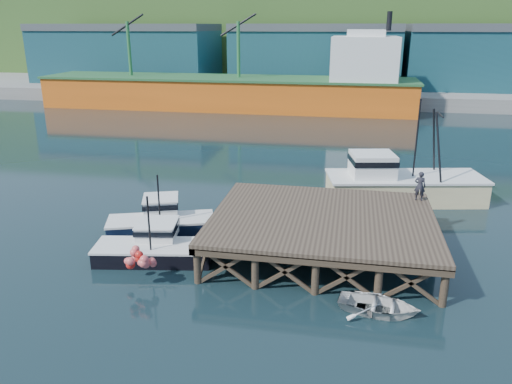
% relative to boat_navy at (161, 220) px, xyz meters
% --- Properties ---
extents(ground, '(300.00, 300.00, 0.00)m').
position_rel_boat_navy_xyz_m(ground, '(4.21, -0.88, -0.79)').
color(ground, black).
rests_on(ground, ground).
extents(wharf, '(12.00, 10.00, 2.62)m').
position_rel_boat_navy_xyz_m(wharf, '(9.71, -1.07, 1.15)').
color(wharf, brown).
rests_on(wharf, ground).
extents(far_quay, '(160.00, 40.00, 2.00)m').
position_rel_boat_navy_xyz_m(far_quay, '(4.21, 69.12, 0.21)').
color(far_quay, gray).
rests_on(far_quay, ground).
extents(warehouse_left, '(32.00, 16.00, 9.00)m').
position_rel_boat_navy_xyz_m(warehouse_left, '(-30.79, 64.12, 5.71)').
color(warehouse_left, '#1B4C5B').
rests_on(warehouse_left, far_quay).
extents(warehouse_mid, '(28.00, 16.00, 9.00)m').
position_rel_boat_navy_xyz_m(warehouse_mid, '(4.21, 64.12, 5.71)').
color(warehouse_mid, '#1B4C5B').
rests_on(warehouse_mid, far_quay).
extents(warehouse_right, '(30.00, 16.00, 9.00)m').
position_rel_boat_navy_xyz_m(warehouse_right, '(34.21, 64.12, 5.71)').
color(warehouse_right, '#1B4C5B').
rests_on(warehouse_right, far_quay).
extents(cargo_ship, '(55.50, 10.00, 13.75)m').
position_rel_boat_navy_xyz_m(cargo_ship, '(-4.25, 47.12, 2.53)').
color(cargo_ship, orange).
rests_on(cargo_ship, ground).
extents(hillside, '(220.00, 50.00, 22.00)m').
position_rel_boat_navy_xyz_m(hillside, '(4.21, 99.12, 10.21)').
color(hillside, '#2D511E').
rests_on(hillside, ground).
extents(boat_navy, '(6.66, 4.47, 3.92)m').
position_rel_boat_navy_xyz_m(boat_navy, '(0.00, 0.00, 0.00)').
color(boat_navy, '#0E1932').
rests_on(boat_navy, ground).
extents(boat_black, '(6.52, 5.42, 3.85)m').
position_rel_boat_navy_xyz_m(boat_black, '(0.95, -3.43, -0.08)').
color(boat_black, black).
rests_on(boat_black, ground).
extents(trawler, '(11.44, 5.97, 7.29)m').
position_rel_boat_navy_xyz_m(trawler, '(14.69, 8.77, 0.71)').
color(trawler, beige).
rests_on(trawler, ground).
extents(dinghy, '(3.85, 3.01, 0.73)m').
position_rel_boat_navy_xyz_m(dinghy, '(12.58, -6.68, -0.42)').
color(dinghy, silver).
rests_on(dinghy, ground).
extents(dockworker, '(0.70, 0.52, 1.77)m').
position_rel_boat_navy_xyz_m(dockworker, '(15.11, 2.77, 2.22)').
color(dockworker, '#212129').
rests_on(dockworker, wharf).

